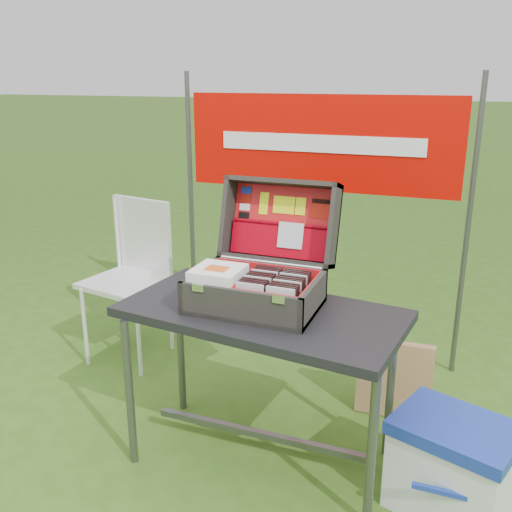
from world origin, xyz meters
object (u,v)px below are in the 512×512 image
at_px(chair, 126,284).
at_px(cardboard_box, 394,379).
at_px(suitcase, 260,249).
at_px(cooler, 452,467).
at_px(table, 261,386).

distance_m(chair, cardboard_box, 1.64).
xyz_separation_m(suitcase, cooler, (0.85, -0.10, -0.78)).
bearing_deg(chair, cardboard_box, 8.85).
xyz_separation_m(suitcase, chair, (-1.07, 0.56, -0.50)).
xyz_separation_m(table, cardboard_box, (0.51, 0.58, -0.17)).
height_order(suitcase, chair, suitcase).
bearing_deg(table, suitcase, 123.01).
height_order(chair, cardboard_box, chair).
bearing_deg(table, chair, 157.20).
relative_size(table, suitcase, 2.19).
bearing_deg(cooler, chair, -179.82).
height_order(table, cardboard_box, table).
relative_size(suitcase, cooler, 1.19).
relative_size(suitcase, cardboard_box, 1.36).
relative_size(cooler, chair, 0.47).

